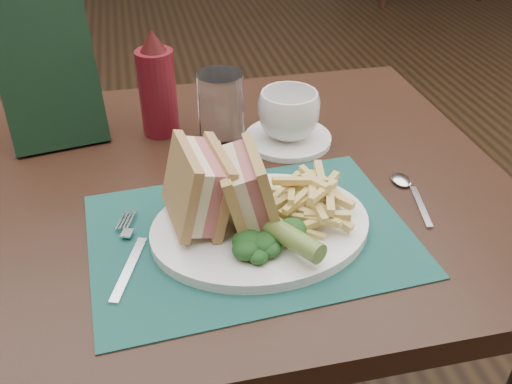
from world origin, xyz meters
TOP-DOWN VIEW (x-y plane):
  - floor at (0.00, 0.00)m, footprint 7.00×7.00m
  - table_main at (0.00, -0.50)m, footprint 0.90×0.75m
  - placemat at (0.02, -0.64)m, footprint 0.45×0.33m
  - plate at (0.03, -0.64)m, footprint 0.32×0.26m
  - sandwich_half_a at (-0.07, -0.62)m, footprint 0.09×0.12m
  - sandwich_half_b at (-0.00, -0.63)m, footprint 0.08×0.11m
  - kale_garnish at (0.03, -0.70)m, footprint 0.11×0.08m
  - pickle_spear at (0.05, -0.70)m, footprint 0.09×0.12m
  - fries_pile at (0.11, -0.64)m, footprint 0.18×0.20m
  - fork at (-0.14, -0.65)m, footprint 0.09×0.17m
  - spoon at (0.27, -0.61)m, footprint 0.06×0.15m
  - saucer at (0.14, -0.41)m, footprint 0.18×0.18m
  - coffee_cup at (0.14, -0.41)m, footprint 0.12×0.12m
  - drinking_glass at (0.02, -0.39)m, footprint 0.08×0.08m
  - ketchup_bottle at (-0.07, -0.32)m, footprint 0.07×0.07m
  - check_presenter at (-0.25, -0.31)m, footprint 0.17×0.12m

SIDE VIEW (x-z plane):
  - floor at x=0.00m, z-range 0.00..0.00m
  - table_main at x=0.00m, z-range 0.00..0.75m
  - placemat at x=0.02m, z-range 0.75..0.75m
  - spoon at x=0.27m, z-range 0.75..0.76m
  - saucer at x=0.14m, z-range 0.75..0.76m
  - fork at x=-0.14m, z-range 0.75..0.76m
  - plate at x=0.03m, z-range 0.75..0.77m
  - kale_garnish at x=0.03m, z-range 0.77..0.79m
  - pickle_spear at x=0.05m, z-range 0.77..0.80m
  - fries_pile at x=0.11m, z-range 0.77..0.82m
  - coffee_cup at x=0.14m, z-range 0.76..0.84m
  - drinking_glass at x=0.02m, z-range 0.75..0.88m
  - sandwich_half_b at x=0.00m, z-range 0.77..0.88m
  - sandwich_half_a at x=-0.07m, z-range 0.77..0.88m
  - ketchup_bottle at x=-0.07m, z-range 0.75..0.94m
  - check_presenter at x=-0.25m, z-range 0.75..1.00m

